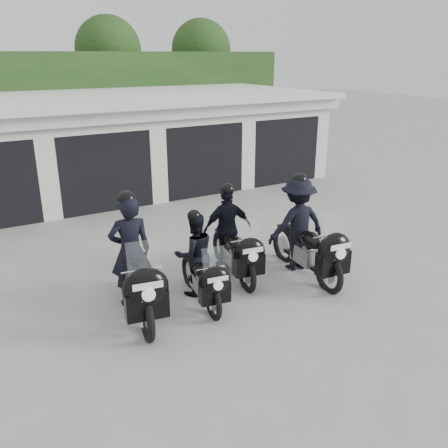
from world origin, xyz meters
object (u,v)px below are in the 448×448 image
police_bike_c (231,235)px  police_bike_b (198,262)px  police_bike_a (135,267)px  police_bike_d (302,231)px

police_bike_c → police_bike_b: bearing=-139.8°
police_bike_a → police_bike_b: bearing=5.7°
police_bike_a → police_bike_b: police_bike_a is taller
police_bike_d → police_bike_c: bearing=156.0°
police_bike_a → police_bike_d: (3.47, -0.14, 0.04)m
police_bike_a → police_bike_d: size_ratio=1.02×
police_bike_a → police_bike_b: (1.15, -0.08, -0.14)m
police_bike_b → police_bike_d: size_ratio=0.81×
police_bike_a → police_bike_c: 2.29m
police_bike_c → police_bike_d: size_ratio=0.90×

